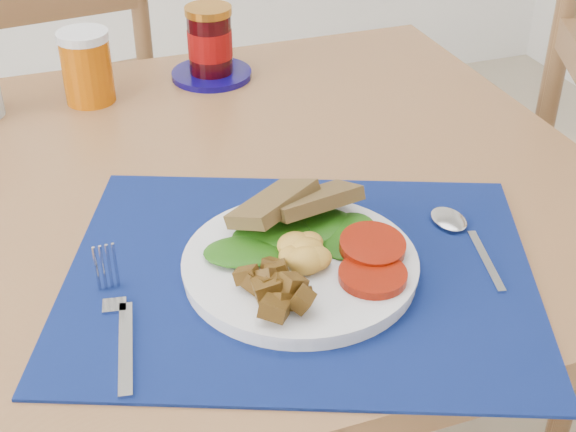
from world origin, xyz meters
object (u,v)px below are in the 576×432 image
object	(u,v)px
juice_glass	(87,69)
jam_on_saucer	(210,47)
breakfast_plate	(297,262)
chair_far	(61,122)

from	to	relation	value
juice_glass	jam_on_saucer	distance (m)	0.21
breakfast_plate	juice_glass	size ratio (longest dim) A/B	2.40
chair_far	jam_on_saucer	bearing A→B (deg)	117.94
breakfast_plate	jam_on_saucer	distance (m)	0.57
chair_far	breakfast_plate	xyz separation A→B (m)	(0.19, -0.92, 0.23)
chair_far	juice_glass	bearing A→B (deg)	89.08
juice_glass	chair_far	bearing A→B (deg)	95.82
chair_far	jam_on_saucer	distance (m)	0.50
chair_far	breakfast_plate	distance (m)	0.97
chair_far	jam_on_saucer	world-z (taller)	chair_far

